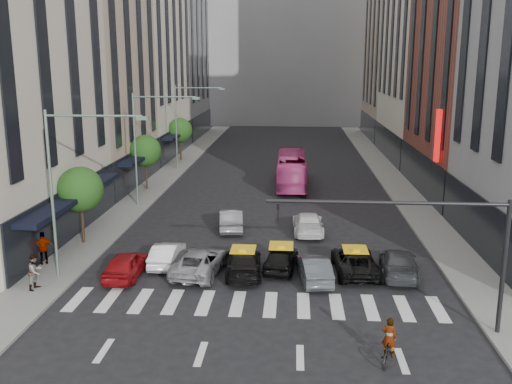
% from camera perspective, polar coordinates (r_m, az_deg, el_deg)
% --- Properties ---
extents(ground, '(160.00, 160.00, 0.00)m').
position_cam_1_polar(ground, '(26.89, 0.00, -12.45)').
color(ground, black).
rests_on(ground, ground).
extents(sidewalk_left, '(3.00, 96.00, 0.15)m').
position_cam_1_polar(sidewalk_left, '(56.98, -9.56, 1.13)').
color(sidewalk_left, slate).
rests_on(sidewalk_left, ground).
extents(sidewalk_right, '(3.00, 96.00, 0.15)m').
position_cam_1_polar(sidewalk_right, '(56.32, 13.86, 0.79)').
color(sidewalk_right, slate).
rests_on(sidewalk_right, ground).
extents(building_left_b, '(8.00, 16.00, 24.00)m').
position_cam_1_polar(building_left_b, '(55.48, -16.19, 12.90)').
color(building_left_b, tan).
rests_on(building_left_b, ground).
extents(building_left_c, '(8.00, 20.00, 36.00)m').
position_cam_1_polar(building_left_c, '(72.97, -11.51, 17.74)').
color(building_left_c, beige).
rests_on(building_left_c, ground).
extents(building_left_d, '(8.00, 18.00, 30.00)m').
position_cam_1_polar(building_left_d, '(91.24, -8.22, 14.95)').
color(building_left_d, gray).
rests_on(building_left_d, ground).
extents(building_right_b, '(8.00, 18.00, 26.00)m').
position_cam_1_polar(building_right_b, '(53.53, 21.16, 13.64)').
color(building_right_b, brown).
rests_on(building_right_b, ground).
extents(building_right_d, '(8.00, 18.00, 28.00)m').
position_cam_1_polar(building_right_d, '(90.60, 14.04, 14.09)').
color(building_right_d, tan).
rests_on(building_right_d, ground).
extents(building_far, '(30.00, 10.00, 36.00)m').
position_cam_1_polar(building_far, '(109.46, 3.11, 16.26)').
color(building_far, gray).
rests_on(building_far, ground).
extents(tree_near, '(2.88, 2.88, 4.95)m').
position_cam_1_polar(tree_near, '(37.62, -17.16, 0.25)').
color(tree_near, black).
rests_on(tree_near, sidewalk_left).
extents(tree_mid, '(2.88, 2.88, 4.95)m').
position_cam_1_polar(tree_mid, '(52.61, -11.02, 4.06)').
color(tree_mid, black).
rests_on(tree_mid, sidewalk_left).
extents(tree_far, '(2.88, 2.88, 4.95)m').
position_cam_1_polar(tree_far, '(68.06, -7.60, 6.14)').
color(tree_far, black).
rests_on(tree_far, sidewalk_left).
extents(streetlamp_near, '(5.38, 0.25, 9.00)m').
position_cam_1_polar(streetlamp_near, '(31.08, -18.29, 1.84)').
color(streetlamp_near, gray).
rests_on(streetlamp_near, sidewalk_left).
extents(streetlamp_mid, '(5.38, 0.25, 9.00)m').
position_cam_1_polar(streetlamp_mid, '(46.11, -10.90, 5.67)').
color(streetlamp_mid, gray).
rests_on(streetlamp_mid, sidewalk_left).
extents(streetlamp_far, '(5.38, 0.25, 9.00)m').
position_cam_1_polar(streetlamp_far, '(61.63, -7.15, 7.57)').
color(streetlamp_far, gray).
rests_on(streetlamp_far, sidewalk_left).
extents(traffic_signal, '(10.10, 0.20, 6.00)m').
position_cam_1_polar(traffic_signal, '(25.04, 17.74, -4.06)').
color(traffic_signal, black).
rests_on(traffic_signal, ground).
extents(liberty_sign, '(0.30, 0.70, 4.00)m').
position_cam_1_polar(liberty_sign, '(45.92, 17.72, 5.39)').
color(liberty_sign, red).
rests_on(liberty_sign, ground).
extents(car_red, '(1.85, 4.28, 1.44)m').
position_cam_1_polar(car_red, '(32.11, -12.82, -7.08)').
color(car_red, maroon).
rests_on(car_red, ground).
extents(car_white_front, '(1.48, 4.03, 1.32)m').
position_cam_1_polar(car_white_front, '(33.52, -8.88, -6.16)').
color(car_white_front, white).
rests_on(car_white_front, ground).
extents(car_silver, '(2.95, 5.32, 1.41)m').
position_cam_1_polar(car_silver, '(31.98, -5.64, -6.93)').
color(car_silver, '#A5A4A9').
rests_on(car_silver, ground).
extents(taxi_left, '(2.45, 5.08, 1.42)m').
position_cam_1_polar(taxi_left, '(31.74, -1.28, -7.00)').
color(taxi_left, black).
rests_on(taxi_left, ground).
extents(taxi_center, '(2.16, 4.28, 1.40)m').
position_cam_1_polar(taxi_center, '(32.43, 2.53, -6.59)').
color(taxi_center, black).
rests_on(taxi_center, ground).
extents(car_grey_mid, '(2.01, 4.35, 1.38)m').
position_cam_1_polar(car_grey_mid, '(30.97, 5.83, -7.63)').
color(car_grey_mid, '#43474B').
rests_on(car_grey_mid, ground).
extents(taxi_right, '(2.50, 4.99, 1.36)m').
position_cam_1_polar(taxi_right, '(32.39, 9.84, -6.84)').
color(taxi_right, black).
rests_on(taxi_right, ground).
extents(car_grey_curb, '(2.46, 5.07, 1.42)m').
position_cam_1_polar(car_grey_curb, '(32.56, 14.06, -6.88)').
color(car_grey_curb, '#393C3F').
rests_on(car_grey_curb, ground).
extents(car_row2_left, '(2.09, 4.65, 1.48)m').
position_cam_1_polar(car_row2_left, '(40.02, -2.50, -2.74)').
color(car_row2_left, gray).
rests_on(car_row2_left, ground).
extents(car_row2_right, '(2.15, 4.98, 1.43)m').
position_cam_1_polar(car_row2_right, '(39.33, 5.21, -3.10)').
color(car_row2_right, white).
rests_on(car_row2_right, ground).
extents(bus, '(2.74, 11.22, 3.12)m').
position_cam_1_polar(bus, '(53.95, 3.58, 2.23)').
color(bus, '#D23D88').
rests_on(bus, ground).
extents(motorcycle, '(1.29, 2.02, 1.00)m').
position_cam_1_polar(motorcycle, '(23.70, 13.11, -15.15)').
color(motorcycle, black).
rests_on(motorcycle, ground).
extents(rider, '(0.69, 0.57, 1.62)m').
position_cam_1_polar(rider, '(23.12, 13.27, -12.27)').
color(rider, gray).
rests_on(rider, motorcycle).
extents(pedestrian_near, '(0.87, 1.02, 1.86)m').
position_cam_1_polar(pedestrian_near, '(31.38, -21.19, -7.43)').
color(pedestrian_near, gray).
rests_on(pedestrian_near, sidewalk_left).
extents(pedestrian_far, '(1.21, 0.97, 1.92)m').
position_cam_1_polar(pedestrian_far, '(34.94, -20.48, -5.27)').
color(pedestrian_far, gray).
rests_on(pedestrian_far, sidewalk_left).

